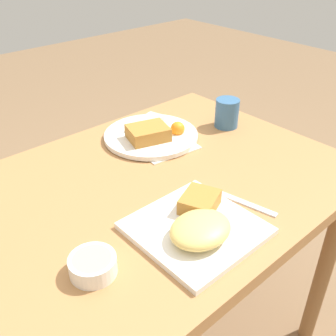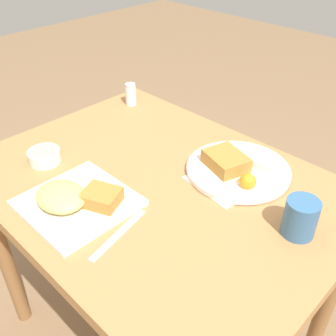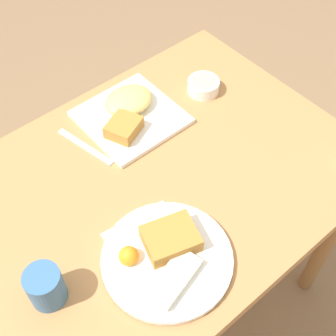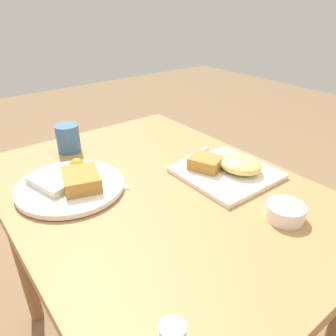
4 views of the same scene
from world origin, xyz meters
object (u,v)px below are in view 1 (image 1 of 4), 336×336
plate_oval_far (151,134)px  plate_square_near (198,225)px  butter_knife (240,201)px  sauce_ramekin (93,265)px  coffee_mug (227,113)px

plate_oval_far → plate_square_near: bearing=-116.9°
plate_oval_far → butter_knife: (-0.05, -0.39, -0.02)m
plate_square_near → butter_knife: size_ratio=1.33×
butter_knife → sauce_ramekin: bearing=71.7°
butter_knife → coffee_mug: coffee_mug is taller
plate_oval_far → sauce_ramekin: (-0.43, -0.34, 0.00)m
plate_oval_far → butter_knife: 0.39m
plate_oval_far → sauce_ramekin: bearing=-141.3°
coffee_mug → sauce_ramekin: bearing=-159.5°
sauce_ramekin → coffee_mug: 0.71m
plate_square_near → sauce_ramekin: size_ratio=2.75×
plate_oval_far → coffee_mug: 0.26m
plate_square_near → sauce_ramekin: (-0.23, 0.05, -0.00)m
butter_knife → coffee_mug: bearing=-56.4°
plate_square_near → plate_oval_far: (0.20, 0.40, -0.00)m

